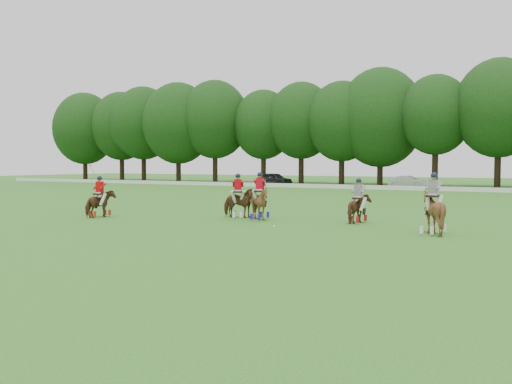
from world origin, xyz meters
The scene contains 11 objects.
ground centered at (0.00, 0.00, 0.00)m, with size 180.00×180.00×0.00m, color #2C691E.
tree_line centered at (0.26, 48.05, 8.23)m, with size 117.98×14.32×14.75m.
boundary_rail centered at (0.00, 38.00, 0.22)m, with size 120.00×0.10×0.44m, color white.
car_left centered at (-17.99, 42.50, 0.78)m, with size 1.83×4.56×1.55m, color black.
car_mid centered at (-1.65, 42.50, 0.68)m, with size 1.44×4.12×1.36m, color #9F9FA4.
polo_red_a centered at (-6.85, 1.96, 0.75)m, with size 1.02×1.65×2.66m.
polo_red_b centered at (-0.54, 5.15, 0.80)m, with size 1.95×1.87×2.25m.
polo_red_c centered at (0.93, 4.79, 0.84)m, with size 1.50×1.64×2.33m.
polo_stripe_a centered at (5.57, 5.81, 0.73)m, with size 0.99×1.61×2.08m.
polo_stripe_b centered at (9.48, 3.35, 0.88)m, with size 1.63×1.78×2.42m.
polo_ball centered at (2.94, 2.46, 0.04)m, with size 0.09×0.09×0.09m, color white.
Camera 1 is at (14.37, -19.33, 2.82)m, focal length 40.00 mm.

